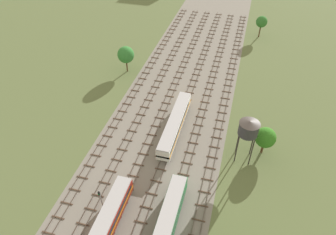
# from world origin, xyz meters

# --- Properties ---
(ground_plane) EXTENTS (480.00, 480.00, 0.00)m
(ground_plane) POSITION_xyz_m (0.00, 56.00, 0.00)
(ground_plane) COLOR #5B6B3D
(ballast_bed) EXTENTS (27.70, 176.00, 0.01)m
(ballast_bed) POSITION_xyz_m (0.00, 56.00, 0.00)
(ballast_bed) COLOR gray
(ballast_bed) RESTS_ON ground
(track_far_left) EXTENTS (2.40, 126.00, 0.29)m
(track_far_left) POSITION_xyz_m (-11.85, 57.00, 0.14)
(track_far_left) COLOR #47382D
(track_far_left) RESTS_ON ground
(track_left) EXTENTS (2.40, 126.00, 0.29)m
(track_left) POSITION_xyz_m (-7.11, 57.00, 0.14)
(track_left) COLOR #47382D
(track_left) RESTS_ON ground
(track_centre_left) EXTENTS (2.40, 126.00, 0.29)m
(track_centre_left) POSITION_xyz_m (-2.37, 57.00, 0.14)
(track_centre_left) COLOR #47382D
(track_centre_left) RESTS_ON ground
(track_centre) EXTENTS (2.40, 126.00, 0.29)m
(track_centre) POSITION_xyz_m (2.37, 57.00, 0.14)
(track_centre) COLOR #47382D
(track_centre) RESTS_ON ground
(track_centre_right) EXTENTS (2.40, 126.00, 0.29)m
(track_centre_right) POSITION_xyz_m (7.11, 57.00, 0.14)
(track_centre_right) COLOR #47382D
(track_centre_right) RESTS_ON ground
(track_right) EXTENTS (2.40, 126.00, 0.29)m
(track_right) POSITION_xyz_m (11.85, 57.00, 0.14)
(track_right) COLOR #47382D
(track_right) RESTS_ON ground
(diesel_railcar_centre_right_near) EXTENTS (2.96, 20.50, 3.80)m
(diesel_railcar_centre_right_near) POSITION_xyz_m (7.11, 23.88, 2.60)
(diesel_railcar_centre_right_near) COLOR #286638
(diesel_railcar_centre_right_near) RESTS_ON ground
(diesel_railcar_centre_mid) EXTENTS (2.96, 20.50, 3.80)m
(diesel_railcar_centre_mid) POSITION_xyz_m (2.37, 48.86, 2.60)
(diesel_railcar_centre_mid) COLOR white
(diesel_railcar_centre_mid) RESTS_ON ground
(water_tower) EXTENTS (4.04, 4.04, 10.08)m
(water_tower) POSITION_xyz_m (17.81, 45.12, 8.32)
(water_tower) COLOR #2D2826
(water_tower) RESTS_ON ground
(signal_post_nearest) EXTENTS (0.28, 0.47, 5.87)m
(signal_post_nearest) POSITION_xyz_m (-4.74, 25.85, 3.70)
(signal_post_nearest) COLOR gray
(signal_post_nearest) RESTS_ON ground
(lineside_tree_0) EXTENTS (4.71, 4.71, 7.75)m
(lineside_tree_0) POSITION_xyz_m (-17.39, 70.08, 5.37)
(lineside_tree_0) COLOR #4C331E
(lineside_tree_0) RESTS_ON ground
(lineside_tree_1) EXTENTS (4.29, 4.29, 6.46)m
(lineside_tree_1) POSITION_xyz_m (21.65, 47.76, 4.29)
(lineside_tree_1) COLOR #4C331E
(lineside_tree_1) RESTS_ON ground
(lineside_tree_3) EXTENTS (3.78, 3.78, 7.29)m
(lineside_tree_3) POSITION_xyz_m (18.48, 102.97, 5.36)
(lineside_tree_3) COLOR #4C331E
(lineside_tree_3) RESTS_ON ground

